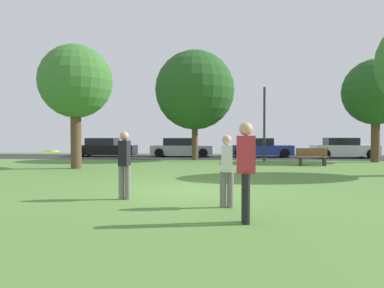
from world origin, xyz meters
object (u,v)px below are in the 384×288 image
(frisbee_disc, at_px, (52,151))
(parked_car_silver, at_px, (182,148))
(person_thrower, at_px, (246,167))
(street_lamp_post, at_px, (264,124))
(park_bench, at_px, (312,157))
(birch_tree_lone, at_px, (76,82))
(oak_tree_left, at_px, (376,92))
(parked_car_blue, at_px, (260,148))
(parked_car_white, at_px, (343,149))
(person_walking, at_px, (227,168))
(person_bystander, at_px, (124,162))
(maple_tree_far, at_px, (195,90))
(parked_car_black, at_px, (105,148))

(frisbee_disc, xyz_separation_m, parked_car_silver, (0.10, 20.27, -0.65))
(person_thrower, distance_m, street_lamp_post, 16.17)
(park_bench, bearing_deg, birch_tree_lone, 12.67)
(oak_tree_left, bearing_deg, person_thrower, -118.46)
(person_thrower, distance_m, parked_car_blue, 20.28)
(parked_car_white, height_order, street_lamp_post, street_lamp_post)
(person_walking, relative_size, parked_car_white, 0.37)
(person_bystander, distance_m, parked_car_blue, 18.63)
(person_bystander, bearing_deg, maple_tree_far, 1.90)
(person_bystander, distance_m, street_lamp_post, 14.68)
(park_bench, xyz_separation_m, street_lamp_post, (-2.10, 3.18, 1.79))
(oak_tree_left, xyz_separation_m, person_thrower, (-8.51, -15.70, -3.08))
(parked_car_blue, distance_m, park_bench, 7.59)
(person_walking, xyz_separation_m, parked_car_white, (8.28, 18.25, -0.22))
(parked_car_white, bearing_deg, person_bystander, -121.71)
(person_thrower, xyz_separation_m, parked_car_silver, (-3.44, 20.16, -0.38))
(birch_tree_lone, distance_m, parked_car_white, 18.30)
(oak_tree_left, distance_m, person_walking, 17.11)
(parked_car_blue, bearing_deg, street_lamp_post, -92.10)
(birch_tree_lone, height_order, parked_car_silver, birch_tree_lone)
(parked_car_black, height_order, parked_car_blue, parked_car_black)
(parked_car_blue, bearing_deg, frisbee_disc, -105.98)
(maple_tree_far, xyz_separation_m, street_lamp_post, (4.30, -0.58, -2.18))
(birch_tree_lone, distance_m, parked_car_black, 10.35)
(maple_tree_far, distance_m, park_bench, 8.41)
(maple_tree_far, height_order, person_thrower, maple_tree_far)
(person_thrower, distance_m, parked_car_silver, 20.46)
(person_walking, distance_m, frisbee_disc, 3.58)
(person_thrower, relative_size, person_bystander, 1.09)
(birch_tree_lone, bearing_deg, person_walking, -51.44)
(person_walking, distance_m, street_lamp_post, 14.85)
(frisbee_disc, height_order, parked_car_blue, parked_car_blue)
(person_thrower, bearing_deg, park_bench, -109.83)
(parked_car_silver, xyz_separation_m, park_bench, (7.64, -7.35, -0.17))
(frisbee_disc, xyz_separation_m, parked_car_blue, (5.80, 20.25, -0.65))
(street_lamp_post, bearing_deg, parked_car_silver, 143.01)
(person_walking, height_order, parked_car_black, person_walking)
(maple_tree_far, xyz_separation_m, person_bystander, (-0.63, -14.35, -3.51))
(maple_tree_far, distance_m, parked_car_blue, 6.86)
(person_bystander, xyz_separation_m, street_lamp_post, (4.92, 13.76, 1.33))
(parked_car_silver, bearing_deg, oak_tree_left, -20.49)
(birch_tree_lone, bearing_deg, oak_tree_left, 19.08)
(parked_car_white, xyz_separation_m, park_bench, (-3.75, -6.85, -0.18))
(maple_tree_far, xyz_separation_m, frisbee_disc, (-1.35, -16.67, -3.15))
(oak_tree_left, relative_size, frisbee_disc, 20.31)
(street_lamp_post, bearing_deg, frisbee_disc, -109.34)
(parked_car_blue, relative_size, park_bench, 2.82)
(person_bystander, height_order, park_bench, person_bystander)
(person_thrower, relative_size, frisbee_disc, 6.08)
(frisbee_disc, relative_size, parked_car_silver, 0.07)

